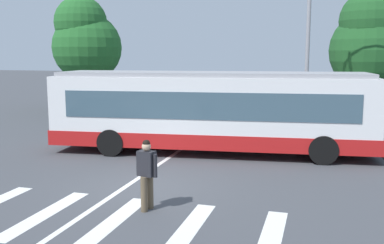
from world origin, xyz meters
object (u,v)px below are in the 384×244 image
object	(u,v)px
city_transit_bus	(211,111)
background_tree_right	(371,42)
parked_car_charcoal	(122,102)
twin_arm_street_lamp	(309,18)
pedestrian_crossing_street	(147,171)
parked_car_champagne	(301,108)
parked_car_white	(354,109)
background_tree_left	(85,40)
parked_car_red	(254,106)
parked_car_silver	(166,103)
parked_car_teal	(210,105)

from	to	relation	value
city_transit_bus	background_tree_right	bearing A→B (deg)	61.55
parked_car_charcoal	twin_arm_street_lamp	bearing A→B (deg)	-11.39
pedestrian_crossing_street	parked_car_champagne	xyz separation A→B (m)	(2.87, 15.70, -0.20)
parked_car_white	background_tree_left	world-z (taller)	background_tree_left
city_transit_bus	parked_car_red	size ratio (longest dim) A/B	2.66
parked_car_red	parked_car_white	distance (m)	5.46
city_transit_bus	background_tree_left	size ratio (longest dim) A/B	1.65
background_tree_left	city_transit_bus	bearing A→B (deg)	-42.93
city_transit_bus	background_tree_right	world-z (taller)	background_tree_right
city_transit_bus	pedestrian_crossing_street	bearing A→B (deg)	-89.59
parked_car_silver	twin_arm_street_lamp	size ratio (longest dim) A/B	0.52
parked_car_silver	parked_car_champagne	distance (m)	8.02
parked_car_white	twin_arm_street_lamp	xyz separation A→B (m)	(-2.52, -2.53, 4.72)
background_tree_left	background_tree_right	distance (m)	17.75
parked_car_teal	twin_arm_street_lamp	bearing A→B (deg)	-24.16
parked_car_teal	parked_car_champagne	bearing A→B (deg)	-3.19
pedestrian_crossing_street	twin_arm_street_lamp	xyz separation A→B (m)	(3.17, 13.48, 4.52)
parked_car_red	twin_arm_street_lamp	world-z (taller)	twin_arm_street_lamp
parked_car_red	parked_car_white	xyz separation A→B (m)	(5.45, 0.28, 0.00)
parked_car_red	parked_car_teal	bearing A→B (deg)	174.38
parked_car_champagne	background_tree_left	world-z (taller)	background_tree_left
background_tree_right	city_transit_bus	bearing A→B (deg)	-118.45
pedestrian_crossing_street	twin_arm_street_lamp	world-z (taller)	twin_arm_street_lamp
parked_car_silver	background_tree_right	bearing A→B (deg)	14.47
parked_car_champagne	twin_arm_street_lamp	xyz separation A→B (m)	(0.30, -2.22, 4.72)
parked_car_teal	twin_arm_street_lamp	xyz separation A→B (m)	(5.60, -2.51, 4.72)
background_tree_right	parked_car_red	bearing A→B (deg)	-153.67
pedestrian_crossing_street	parked_car_silver	distance (m)	16.67
pedestrian_crossing_street	parked_car_teal	xyz separation A→B (m)	(-2.43, 15.99, -0.20)
parked_car_teal	background_tree_right	world-z (taller)	background_tree_right
parked_car_charcoal	background_tree_right	world-z (taller)	background_tree_right
pedestrian_crossing_street	parked_car_teal	bearing A→B (deg)	98.65
background_tree_right	parked_car_white	bearing A→B (deg)	-108.02
parked_car_silver	parked_car_champagne	world-z (taller)	same
parked_car_white	background_tree_right	size ratio (longest dim) A/B	0.61
parked_car_champagne	background_tree_right	world-z (taller)	background_tree_right
city_transit_bus	parked_car_white	xyz separation A→B (m)	(5.73, 9.42, -0.82)
pedestrian_crossing_street	twin_arm_street_lamp	distance (m)	14.57
parked_car_charcoal	background_tree_right	bearing A→B (deg)	12.17
parked_car_charcoal	parked_car_champagne	xyz separation A→B (m)	(10.89, -0.04, 0.00)
parked_car_red	parked_car_white	size ratio (longest dim) A/B	1.01
pedestrian_crossing_street	parked_car_charcoal	bearing A→B (deg)	117.01
twin_arm_street_lamp	background_tree_right	xyz separation A→B (m)	(3.46, 5.41, -1.04)
parked_car_white	background_tree_left	distance (m)	17.14
parked_car_red	parked_car_silver	bearing A→B (deg)	178.67
city_transit_bus	parked_car_red	xyz separation A→B (m)	(0.28, 9.15, -0.82)
parked_car_red	parked_car_champagne	world-z (taller)	same
parked_car_white	parked_car_silver	bearing A→B (deg)	-179.20
pedestrian_crossing_street	parked_car_champagne	world-z (taller)	pedestrian_crossing_street
pedestrian_crossing_street	background_tree_left	world-z (taller)	background_tree_left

